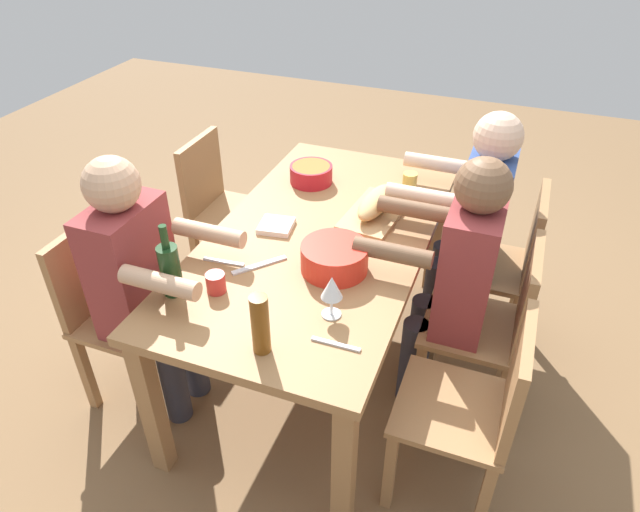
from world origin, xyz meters
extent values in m
plane|color=brown|center=(0.00, 0.00, 0.00)|extent=(8.00, 8.00, 0.00)
cube|color=#9E7044|center=(0.00, 0.00, 0.72)|extent=(1.69, 0.89, 0.04)
cube|color=#9E7044|center=(-0.79, -0.39, 0.35)|extent=(0.07, 0.07, 0.70)
cube|color=#9E7044|center=(0.79, -0.39, 0.35)|extent=(0.07, 0.07, 0.70)
cube|color=#9E7044|center=(-0.79, 0.39, 0.35)|extent=(0.07, 0.07, 0.70)
cube|color=#9E7044|center=(0.79, 0.39, 0.35)|extent=(0.07, 0.07, 0.70)
cube|color=#9E7044|center=(0.00, -0.69, 0.44)|extent=(0.40, 0.40, 0.03)
cube|color=#9E7044|center=(0.00, -0.87, 0.65)|extent=(0.38, 0.04, 0.40)
cube|color=#9E7044|center=(-0.17, -0.52, 0.21)|extent=(0.04, 0.04, 0.42)
cube|color=#9E7044|center=(0.17, -0.52, 0.21)|extent=(0.04, 0.04, 0.42)
cube|color=#9E7044|center=(-0.17, -0.86, 0.21)|extent=(0.04, 0.04, 0.42)
cube|color=#9E7044|center=(0.17, -0.86, 0.21)|extent=(0.04, 0.04, 0.42)
cylinder|color=#2D2D38|center=(-0.08, -0.47, 0.23)|extent=(0.11, 0.11, 0.45)
cylinder|color=#2D2D38|center=(0.08, -0.47, 0.23)|extent=(0.11, 0.11, 0.45)
cube|color=maroon|center=(0.00, -0.63, 0.73)|extent=(0.34, 0.20, 0.55)
cylinder|color=brown|center=(-0.17, -0.36, 0.85)|extent=(0.07, 0.30, 0.07)
cylinder|color=brown|center=(0.17, -0.36, 0.85)|extent=(0.07, 0.30, 0.07)
sphere|color=brown|center=(0.00, -0.63, 1.09)|extent=(0.21, 0.21, 0.21)
cube|color=#9E7044|center=(-0.46, 0.69, 0.44)|extent=(0.40, 0.40, 0.03)
cube|color=#9E7044|center=(-0.46, 0.87, 0.65)|extent=(0.38, 0.04, 0.40)
cube|color=#9E7044|center=(-0.29, 0.52, 0.21)|extent=(0.04, 0.04, 0.42)
cube|color=#9E7044|center=(-0.63, 0.52, 0.21)|extent=(0.04, 0.04, 0.42)
cube|color=#9E7044|center=(-0.29, 0.86, 0.21)|extent=(0.04, 0.04, 0.42)
cube|color=#9E7044|center=(-0.63, 0.86, 0.21)|extent=(0.04, 0.04, 0.42)
cylinder|color=#2D2D38|center=(-0.38, 0.47, 0.23)|extent=(0.11, 0.11, 0.45)
cylinder|color=#2D2D38|center=(-0.54, 0.47, 0.23)|extent=(0.11, 0.11, 0.45)
cube|color=maroon|center=(-0.46, 0.63, 0.73)|extent=(0.34, 0.20, 0.55)
cylinder|color=tan|center=(-0.29, 0.36, 0.85)|extent=(0.07, 0.30, 0.07)
cylinder|color=tan|center=(-0.63, 0.36, 0.85)|extent=(0.07, 0.30, 0.07)
sphere|color=tan|center=(-0.46, 0.63, 1.09)|extent=(0.21, 0.21, 0.21)
cube|color=#9E7044|center=(0.46, 0.69, 0.44)|extent=(0.40, 0.40, 0.03)
cube|color=#9E7044|center=(0.46, 0.87, 0.65)|extent=(0.38, 0.04, 0.40)
cube|color=#9E7044|center=(0.63, 0.52, 0.21)|extent=(0.04, 0.04, 0.42)
cube|color=#9E7044|center=(0.29, 0.52, 0.21)|extent=(0.04, 0.04, 0.42)
cube|color=#9E7044|center=(0.63, 0.86, 0.21)|extent=(0.04, 0.04, 0.42)
cube|color=#9E7044|center=(0.29, 0.86, 0.21)|extent=(0.04, 0.04, 0.42)
cube|color=#9E7044|center=(0.46, -0.69, 0.44)|extent=(0.40, 0.40, 0.03)
cube|color=#9E7044|center=(0.46, -0.87, 0.65)|extent=(0.38, 0.04, 0.40)
cube|color=#9E7044|center=(0.29, -0.52, 0.21)|extent=(0.04, 0.04, 0.42)
cube|color=#9E7044|center=(0.63, -0.52, 0.21)|extent=(0.04, 0.04, 0.42)
cube|color=#9E7044|center=(0.29, -0.86, 0.21)|extent=(0.04, 0.04, 0.42)
cube|color=#9E7044|center=(0.63, -0.86, 0.21)|extent=(0.04, 0.04, 0.42)
cylinder|color=#2D2D38|center=(0.38, -0.47, 0.23)|extent=(0.11, 0.11, 0.45)
cylinder|color=#2D2D38|center=(0.54, -0.47, 0.23)|extent=(0.11, 0.11, 0.45)
cube|color=#334C8C|center=(0.46, -0.63, 0.73)|extent=(0.34, 0.20, 0.55)
cylinder|color=beige|center=(0.29, -0.36, 0.85)|extent=(0.07, 0.30, 0.07)
cylinder|color=beige|center=(0.63, -0.36, 0.85)|extent=(0.07, 0.30, 0.07)
sphere|color=beige|center=(0.46, -0.63, 1.09)|extent=(0.21, 0.21, 0.21)
cube|color=#9E7044|center=(-0.46, -0.69, 0.44)|extent=(0.40, 0.40, 0.03)
cube|color=#9E7044|center=(-0.46, -0.87, 0.65)|extent=(0.38, 0.04, 0.40)
cube|color=#9E7044|center=(-0.63, -0.52, 0.21)|extent=(0.04, 0.04, 0.42)
cube|color=#9E7044|center=(-0.29, -0.52, 0.21)|extent=(0.04, 0.04, 0.42)
cube|color=#9E7044|center=(-0.63, -0.86, 0.21)|extent=(0.04, 0.04, 0.42)
cube|color=#9E7044|center=(-0.29, -0.86, 0.21)|extent=(0.04, 0.04, 0.42)
cylinder|color=red|center=(-0.21, -0.14, 0.79)|extent=(0.26, 0.26, 0.11)
cylinder|color=beige|center=(-0.21, -0.14, 0.83)|extent=(0.23, 0.23, 0.04)
cylinder|color=#B21923|center=(0.43, 0.21, 0.78)|extent=(0.21, 0.21, 0.09)
cylinder|color=orange|center=(0.43, 0.21, 0.81)|extent=(0.18, 0.18, 0.03)
cube|color=tan|center=(0.24, -0.17, 0.75)|extent=(0.42, 0.26, 0.02)
ellipsoid|color=tan|center=(0.24, -0.17, 0.81)|extent=(0.33, 0.14, 0.09)
cylinder|color=#193819|center=(-0.55, 0.36, 0.84)|extent=(0.08, 0.08, 0.20)
cylinder|color=#193819|center=(-0.55, 0.36, 0.98)|extent=(0.03, 0.03, 0.09)
cylinder|color=brown|center=(-0.71, -0.07, 0.85)|extent=(0.06, 0.06, 0.22)
cylinder|color=silver|center=(-0.47, -0.22, 0.74)|extent=(0.07, 0.07, 0.01)
cylinder|color=silver|center=(-0.47, -0.22, 0.78)|extent=(0.01, 0.01, 0.07)
cone|color=silver|center=(-0.47, -0.22, 0.86)|extent=(0.08, 0.08, 0.08)
cylinder|color=red|center=(-0.49, 0.22, 0.78)|extent=(0.07, 0.07, 0.08)
cube|color=silver|center=(-0.32, 0.29, 0.74)|extent=(0.03, 0.17, 0.01)
cube|color=silver|center=(0.60, 0.29, 0.74)|extent=(0.03, 0.17, 0.01)
cylinder|color=gold|center=(0.50, -0.26, 0.79)|extent=(0.07, 0.07, 0.10)
cube|color=silver|center=(-0.60, -0.29, 0.74)|extent=(0.02, 0.17, 0.01)
cube|color=silver|center=(-0.30, 0.14, 0.74)|extent=(0.19, 0.17, 0.01)
cube|color=white|center=(-0.02, 0.20, 0.75)|extent=(0.16, 0.16, 0.02)
camera|label=1|loc=(-1.90, -0.72, 2.06)|focal=31.94mm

